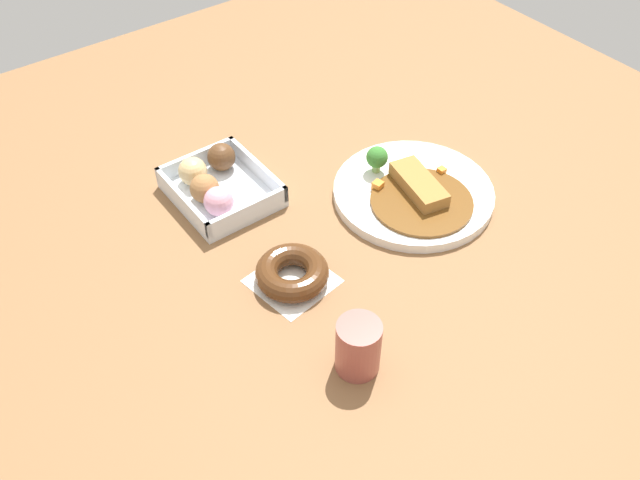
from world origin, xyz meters
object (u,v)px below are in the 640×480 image
Objects in this scene: chocolate_ring_donut at (292,273)px; coffee_mug at (358,347)px; curry_plate at (413,192)px; donut_box at (216,185)px.

chocolate_ring_donut is 1.52× the size of coffee_mug.
curry_plate is at bearing 97.09° from chocolate_ring_donut.
coffee_mug is at bearing -5.58° from chocolate_ring_donut.
chocolate_ring_donut is at bearing 174.42° from coffee_mug.
donut_box reaches higher than chocolate_ring_donut.
coffee_mug reaches higher than donut_box.
curry_plate is 3.25× the size of coffee_mug.
curry_plate is at bearing 52.53° from donut_box.
curry_plate is 2.14× the size of chocolate_ring_donut.
curry_plate is 1.54× the size of donut_box.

